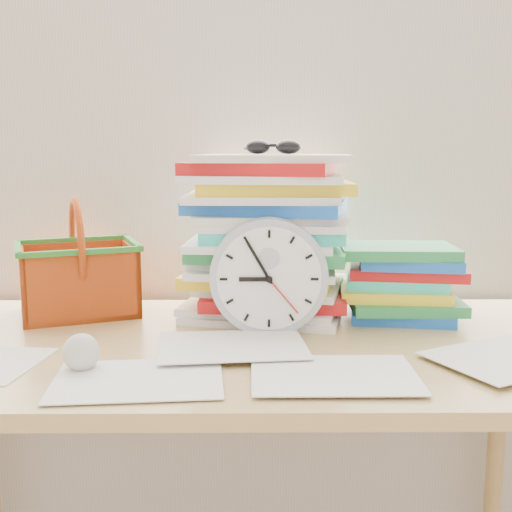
{
  "coord_description": "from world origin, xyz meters",
  "views": [
    {
      "loc": [
        0.02,
        0.37,
        1.13
      ],
      "look_at": [
        0.03,
        1.6,
        0.92
      ],
      "focal_mm": 45.0,
      "sensor_mm": 36.0,
      "label": 1
    }
  ],
  "objects_px": {
    "book_stack": "(401,282)",
    "basket": "(78,258)",
    "paper_stack": "(265,236)",
    "desk": "(240,377)",
    "clock": "(269,276)"
  },
  "relations": [
    {
      "from": "book_stack",
      "to": "basket",
      "type": "relative_size",
      "value": 1.04
    },
    {
      "from": "paper_stack",
      "to": "book_stack",
      "type": "xyz_separation_m",
      "value": [
        0.31,
        -0.03,
        -0.1
      ]
    },
    {
      "from": "basket",
      "to": "paper_stack",
      "type": "bearing_deg",
      "value": -21.48
    },
    {
      "from": "desk",
      "to": "paper_stack",
      "type": "distance_m",
      "value": 0.34
    },
    {
      "from": "paper_stack",
      "to": "clock",
      "type": "height_order",
      "value": "paper_stack"
    },
    {
      "from": "paper_stack",
      "to": "basket",
      "type": "height_order",
      "value": "paper_stack"
    },
    {
      "from": "desk",
      "to": "clock",
      "type": "relative_size",
      "value": 5.81
    },
    {
      "from": "desk",
      "to": "basket",
      "type": "xyz_separation_m",
      "value": [
        -0.38,
        0.22,
        0.21
      ]
    },
    {
      "from": "clock",
      "to": "basket",
      "type": "bearing_deg",
      "value": 159.74
    },
    {
      "from": "basket",
      "to": "desk",
      "type": "bearing_deg",
      "value": -50.65
    },
    {
      "from": "desk",
      "to": "paper_stack",
      "type": "xyz_separation_m",
      "value": [
        0.06,
        0.21,
        0.26
      ]
    },
    {
      "from": "clock",
      "to": "book_stack",
      "type": "bearing_deg",
      "value": 22.34
    },
    {
      "from": "basket",
      "to": "clock",
      "type": "bearing_deg",
      "value": -40.81
    },
    {
      "from": "desk",
      "to": "basket",
      "type": "bearing_deg",
      "value": 149.89
    },
    {
      "from": "desk",
      "to": "basket",
      "type": "height_order",
      "value": "basket"
    }
  ]
}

